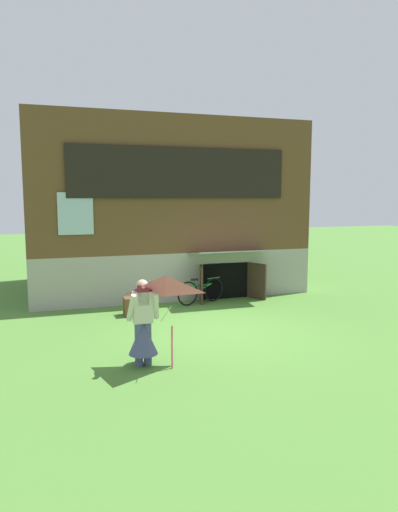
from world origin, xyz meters
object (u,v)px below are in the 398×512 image
at_px(person, 143,330).
at_px(kite, 165,304).
at_px(bicycle_green, 201,291).
at_px(wooden_crate, 134,306).

relative_size(person, kite, 1.02).
height_order(person, kite, person).
bearing_deg(bicycle_green, person, -140.15).
bearing_deg(bicycle_green, kite, -134.45).
relative_size(person, bicycle_green, 1.02).
height_order(person, bicycle_green, person).
height_order(kite, bicycle_green, kite).
distance_m(person, wooden_crate, 3.63).
bearing_deg(person, wooden_crate, 102.15).
height_order(kite, wooden_crate, kite).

